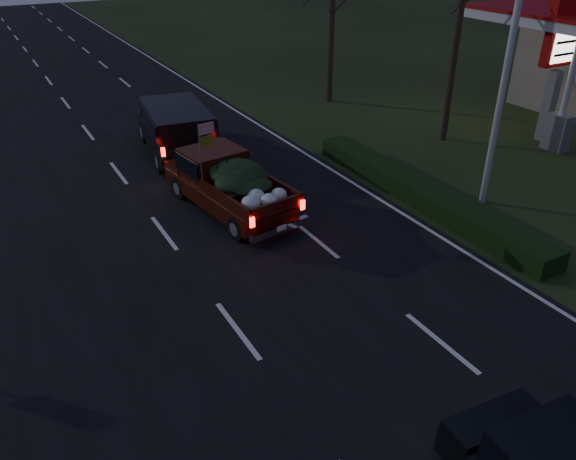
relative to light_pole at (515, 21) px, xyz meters
name	(u,v)px	position (x,y,z in m)	size (l,w,h in m)	color
ground	(238,331)	(-9.50, -2.00, -5.48)	(120.00, 120.00, 0.00)	black
road_asphalt	(238,330)	(-9.50, -2.00, -5.47)	(14.00, 120.00, 0.02)	black
hedge_row	(421,193)	(-1.70, 1.00, -5.18)	(1.00, 10.00, 0.60)	black
light_pole	(515,21)	(0.00, 0.00, 0.00)	(0.50, 0.90, 9.16)	silver
gas_price_pylon	(563,44)	(6.50, 2.99, -1.71)	(2.00, 0.41, 5.57)	gray
pickup_truck	(228,180)	(-7.22, 3.51, -4.52)	(2.52, 5.12, 2.57)	#3D1108
lead_suv	(177,125)	(-6.96, 8.76, -4.34)	(2.86, 5.50, 1.51)	black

